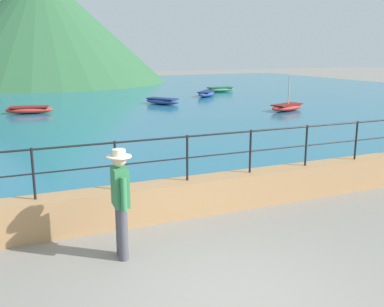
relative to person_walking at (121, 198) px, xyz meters
name	(u,v)px	position (x,y,z in m)	size (l,w,h in m)	color
ground_plane	(234,303)	(0.98, -1.86, -0.98)	(120.00, 120.00, 0.00)	gray
promenade_wall	(153,202)	(0.98, 1.34, -0.63)	(20.00, 0.56, 0.70)	tan
railing	(152,153)	(0.98, 1.34, 0.33)	(18.44, 0.04, 0.90)	black
lake_water	(39,100)	(0.98, 23.98, -0.95)	(64.00, 44.32, 0.06)	#236B89
hill_main	(42,26)	(3.09, 39.88, 4.36)	(23.48, 23.48, 10.68)	#33663D
person_walking	(121,198)	(0.00, 0.00, 0.00)	(0.38, 0.57, 1.75)	#4C4C56
boat_1	(206,94)	(11.58, 21.18, -0.72)	(2.20, 2.32, 0.36)	#2D4C9E
boat_2	(29,110)	(-0.12, 17.28, -0.72)	(2.44, 1.36, 0.36)	red
boat_3	(287,107)	(12.29, 12.90, -0.72)	(2.47, 1.62, 1.83)	red
boat_5	(220,89)	(13.95, 23.75, -0.72)	(2.33, 0.99, 0.36)	#338C59
boat_6	(162,101)	(7.31, 18.20, -0.72)	(2.00, 2.42, 0.36)	#2D4C9E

